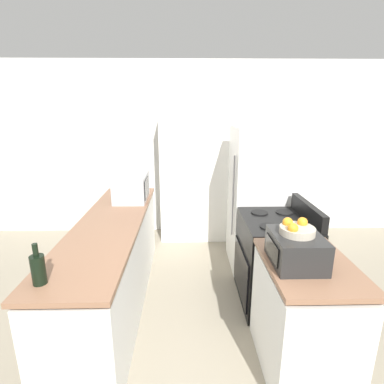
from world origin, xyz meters
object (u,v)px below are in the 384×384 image
Objects in this scene: pantry_cabinet at (194,176)px; stove at (274,260)px; wine_bottle at (38,269)px; fruit_bowl at (296,229)px; microwave at (131,187)px; toaster_oven at (296,249)px; refrigerator at (261,198)px.

stove is (0.76, -1.63, -0.50)m from pantry_cabinet.
pantry_cabinet is 1.87m from stove.
wine_bottle is 1.13× the size of fruit_bowl.
pantry_cabinet is 1.21m from microwave.
toaster_oven is at bearing 7.21° from wine_bottle.
toaster_oven is at bearing -95.94° from refrigerator.
microwave is (-1.55, -0.10, 0.18)m from refrigerator.
wine_bottle is (-0.27, -1.74, -0.05)m from microwave.
fruit_bowl is at bearing -47.58° from microwave.
refrigerator is 7.32× the size of fruit_bowl.
refrigerator is at bearing 83.87° from fruit_bowl.
pantry_cabinet is at bearing 51.33° from microwave.
pantry_cabinet reaches higher than wine_bottle.
microwave is (-0.76, -0.94, 0.09)m from pantry_cabinet.
refrigerator reaches higher than fruit_bowl.
wine_bottle is at bearing -172.17° from fruit_bowl.
pantry_cabinet is 7.17× the size of wine_bottle.
wine_bottle is (-1.82, -1.84, 0.13)m from refrigerator.
stove is 1.01m from toaster_oven.
pantry_cabinet is 2.87m from wine_bottle.
fruit_bowl is (-0.17, -1.61, 0.28)m from refrigerator.
refrigerator is 2.59m from wine_bottle.
wine_bottle is 0.66× the size of toaster_oven.
refrigerator is 1.64m from fruit_bowl.
refrigerator reaches higher than wine_bottle.
wine_bottle reaches higher than stove.
pantry_cabinet reaches higher than toaster_oven.
pantry_cabinet is 1.10× the size of refrigerator.
toaster_oven is (1.38, -1.53, -0.04)m from microwave.
wine_bottle is 1.66m from toaster_oven.
toaster_oven is at bearing -47.84° from microwave.
microwave is 2.06m from toaster_oven.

